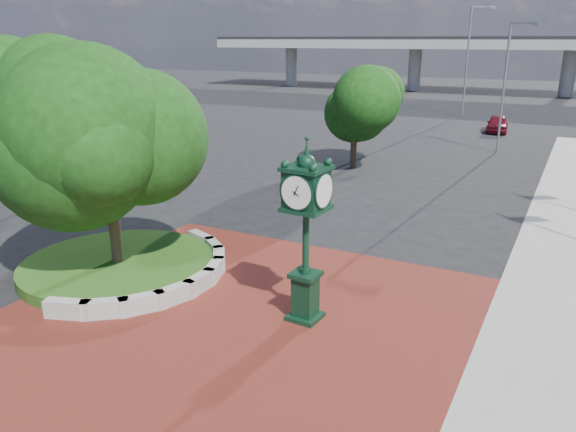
{
  "coord_description": "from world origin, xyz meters",
  "views": [
    {
      "loc": [
        7.59,
        -12.25,
        7.17
      ],
      "look_at": [
        0.37,
        1.5,
        2.26
      ],
      "focal_mm": 35.0,
      "sensor_mm": 36.0,
      "label": 1
    }
  ],
  "objects_px": {
    "post_clock": "(306,225)",
    "parked_car": "(497,124)",
    "street_lamp_far": "(470,53)",
    "street_lamp_near": "(508,78)"
  },
  "relations": [
    {
      "from": "parked_car",
      "to": "street_lamp_near",
      "type": "relative_size",
      "value": 0.48
    },
    {
      "from": "post_clock",
      "to": "parked_car",
      "type": "xyz_separation_m",
      "value": [
        -0.24,
        35.68,
        -2.0
      ]
    },
    {
      "from": "street_lamp_near",
      "to": "street_lamp_far",
      "type": "height_order",
      "value": "street_lamp_far"
    },
    {
      "from": "parked_car",
      "to": "street_lamp_near",
      "type": "distance_m",
      "value": 9.9
    },
    {
      "from": "post_clock",
      "to": "street_lamp_far",
      "type": "xyz_separation_m",
      "value": [
        -4.51,
        44.67,
        3.23
      ]
    },
    {
      "from": "street_lamp_near",
      "to": "street_lamp_far",
      "type": "bearing_deg",
      "value": 107.77
    },
    {
      "from": "post_clock",
      "to": "street_lamp_near",
      "type": "distance_m",
      "value": 26.9
    },
    {
      "from": "parked_car",
      "to": "street_lamp_far",
      "type": "relative_size",
      "value": 0.39
    },
    {
      "from": "parked_car",
      "to": "street_lamp_near",
      "type": "height_order",
      "value": "street_lamp_near"
    },
    {
      "from": "street_lamp_near",
      "to": "street_lamp_far",
      "type": "distance_m",
      "value": 18.81
    }
  ]
}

